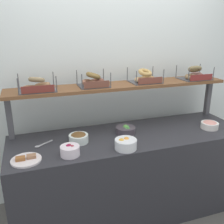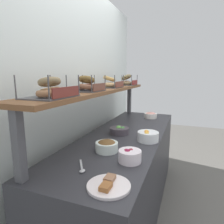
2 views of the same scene
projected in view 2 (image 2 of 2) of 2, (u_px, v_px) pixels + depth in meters
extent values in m
plane|color=#595651|center=(125.00, 209.00, 2.10)|extent=(8.00, 8.00, 0.00)
cube|color=white|center=(76.00, 96.00, 2.07)|extent=(3.43, 0.06, 2.40)
cube|color=#2D2D33|center=(125.00, 173.00, 2.02)|extent=(2.23, 0.70, 0.85)
cube|color=#4C4C51|center=(19.00, 146.00, 1.03)|extent=(0.05, 0.05, 0.40)
cube|color=#4C4C51|center=(129.00, 100.00, 2.97)|extent=(0.05, 0.05, 0.40)
cube|color=brown|center=(101.00, 91.00, 1.96)|extent=(2.19, 0.32, 0.03)
cylinder|color=white|center=(148.00, 137.00, 1.71)|extent=(0.18, 0.18, 0.08)
sphere|color=orange|center=(147.00, 134.00, 1.67)|extent=(0.03, 0.03, 0.03)
sphere|color=gold|center=(147.00, 134.00, 1.67)|extent=(0.05, 0.05, 0.05)
sphere|color=#F99F3C|center=(146.00, 133.00, 1.72)|extent=(0.05, 0.05, 0.05)
cylinder|color=white|center=(151.00, 116.00, 2.64)|extent=(0.17, 0.17, 0.06)
ellipsoid|color=#E89C8F|center=(151.00, 114.00, 2.63)|extent=(0.13, 0.13, 0.04)
cylinder|color=white|center=(130.00, 156.00, 1.30)|extent=(0.15, 0.15, 0.08)
sphere|color=#95313C|center=(131.00, 151.00, 1.31)|extent=(0.04, 0.04, 0.04)
sphere|color=maroon|center=(127.00, 152.00, 1.29)|extent=(0.04, 0.04, 0.04)
sphere|color=#9C3139|center=(126.00, 152.00, 1.30)|extent=(0.04, 0.04, 0.04)
cylinder|color=white|center=(107.00, 147.00, 1.48)|extent=(0.17, 0.17, 0.07)
ellipsoid|color=brown|center=(107.00, 143.00, 1.47)|extent=(0.13, 0.13, 0.05)
cylinder|color=#473F48|center=(119.00, 131.00, 1.92)|extent=(0.19, 0.19, 0.06)
sphere|color=#5CAE57|center=(122.00, 129.00, 1.91)|extent=(0.03, 0.03, 0.03)
sphere|color=#48A955|center=(119.00, 128.00, 1.94)|extent=(0.04, 0.04, 0.04)
sphere|color=#61B04A|center=(119.00, 128.00, 1.93)|extent=(0.06, 0.06, 0.06)
sphere|color=#4A8E42|center=(123.00, 129.00, 1.92)|extent=(0.04, 0.04, 0.04)
cylinder|color=white|center=(109.00, 186.00, 1.01)|extent=(0.23, 0.23, 0.01)
cube|color=#985C2F|center=(106.00, 187.00, 0.97)|extent=(0.07, 0.05, 0.02)
cube|color=#996B4D|center=(110.00, 178.00, 1.04)|extent=(0.07, 0.05, 0.02)
cube|color=#B7B7BC|center=(81.00, 165.00, 1.25)|extent=(0.12, 0.09, 0.01)
ellipsoid|color=#B7B7BC|center=(82.00, 171.00, 1.17)|extent=(0.04, 0.03, 0.01)
cube|color=#4C4C51|center=(50.00, 97.00, 1.22)|extent=(0.32, 0.24, 0.01)
cylinder|color=#4C4C51|center=(49.00, 88.00, 1.03)|extent=(0.01, 0.01, 0.14)
cylinder|color=#4C4C51|center=(79.00, 86.00, 1.31)|extent=(0.01, 0.01, 0.14)
cylinder|color=#4C4C51|center=(15.00, 87.00, 1.11)|extent=(0.01, 0.01, 0.14)
cylinder|color=#4C4C51|center=(50.00, 85.00, 1.39)|extent=(0.01, 0.01, 0.14)
cube|color=maroon|center=(66.00, 92.00, 1.17)|extent=(0.27, 0.01, 0.06)
torus|color=#9D6C49|center=(48.00, 94.00, 1.15)|extent=(0.20, 0.20, 0.05)
torus|color=#986D48|center=(50.00, 91.00, 1.27)|extent=(0.20, 0.20, 0.06)
torus|color=#8F7B56|center=(49.00, 82.00, 1.20)|extent=(0.20, 0.20, 0.07)
cube|color=#4C4C51|center=(87.00, 91.00, 1.70)|extent=(0.28, 0.24, 0.01)
cylinder|color=#4C4C51|center=(92.00, 84.00, 1.52)|extent=(0.01, 0.01, 0.14)
cylinder|color=#4C4C51|center=(105.00, 83.00, 1.77)|extent=(0.01, 0.01, 0.14)
cylinder|color=#4C4C51|center=(66.00, 84.00, 1.60)|extent=(0.01, 0.01, 0.14)
cylinder|color=#4C4C51|center=(83.00, 82.00, 1.85)|extent=(0.01, 0.01, 0.14)
cube|color=brown|center=(99.00, 87.00, 1.65)|extent=(0.24, 0.01, 0.06)
torus|color=brown|center=(87.00, 87.00, 1.64)|extent=(0.20, 0.20, 0.06)
torus|color=brown|center=(85.00, 87.00, 1.74)|extent=(0.19, 0.19, 0.06)
torus|color=brown|center=(87.00, 80.00, 1.68)|extent=(0.15, 0.15, 0.08)
cube|color=#4C4C51|center=(109.00, 87.00, 2.19)|extent=(0.30, 0.24, 0.01)
cylinder|color=#4C4C51|center=(115.00, 82.00, 2.00)|extent=(0.01, 0.01, 0.14)
cylinder|color=#4C4C51|center=(123.00, 81.00, 2.27)|extent=(0.01, 0.01, 0.14)
cylinder|color=#4C4C51|center=(94.00, 82.00, 2.09)|extent=(0.01, 0.01, 0.14)
cylinder|color=#4C4C51|center=(105.00, 81.00, 2.35)|extent=(0.01, 0.01, 0.14)
cube|color=brown|center=(120.00, 84.00, 2.14)|extent=(0.26, 0.01, 0.06)
torus|color=tan|center=(110.00, 85.00, 2.13)|extent=(0.15, 0.15, 0.05)
torus|color=tan|center=(108.00, 85.00, 2.24)|extent=(0.19, 0.19, 0.05)
torus|color=tan|center=(109.00, 79.00, 2.17)|extent=(0.19, 0.19, 0.08)
cube|color=#4C4C51|center=(126.00, 85.00, 2.70)|extent=(0.31, 0.24, 0.01)
cylinder|color=#4C4C51|center=(132.00, 80.00, 2.51)|extent=(0.01, 0.01, 0.14)
cylinder|color=#4C4C51|center=(137.00, 80.00, 2.79)|extent=(0.01, 0.01, 0.14)
cylinder|color=#4C4C51|center=(115.00, 80.00, 2.59)|extent=(0.01, 0.01, 0.14)
cylinder|color=#4C4C51|center=(122.00, 80.00, 2.87)|extent=(0.01, 0.01, 0.14)
cube|color=maroon|center=(135.00, 82.00, 2.66)|extent=(0.26, 0.01, 0.06)
torus|color=olive|center=(127.00, 83.00, 2.64)|extent=(0.16, 0.16, 0.05)
torus|color=#825951|center=(125.00, 82.00, 2.75)|extent=(0.17, 0.17, 0.06)
torus|color=olive|center=(126.00, 77.00, 2.68)|extent=(0.17, 0.18, 0.10)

